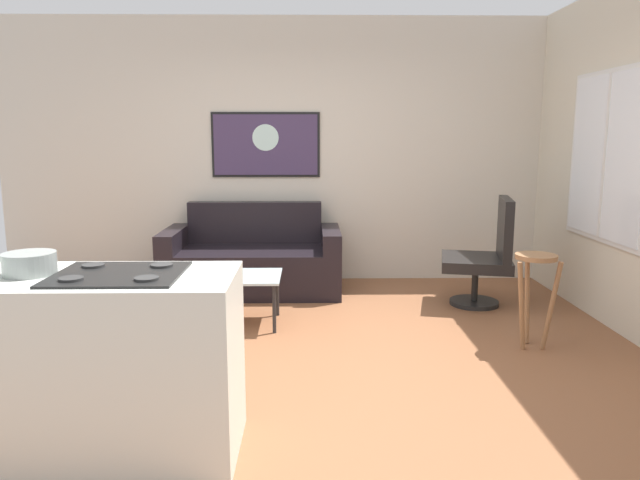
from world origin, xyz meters
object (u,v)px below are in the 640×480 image
couch (253,262)px  wall_painting (266,145)px  mixing_bowl (30,264)px  armchair (486,255)px  coffee_table (228,280)px  bar_stool (535,278)px

couch → wall_painting: bearing=76.9°
mixing_bowl → wall_painting: wall_painting is taller
armchair → wall_painting: size_ratio=0.88×
coffee_table → bar_stool: bearing=-14.4°
couch → coffee_table: size_ratio=2.01×
coffee_table → wall_painting: size_ratio=0.76×
bar_stool → wall_painting: (-2.13, 2.19, 0.94)m
coffee_table → armchair: 2.38m
armchair → bar_stool: size_ratio=1.42×
coffee_table → bar_stool: 2.42m
armchair → mixing_bowl: mixing_bowl is taller
mixing_bowl → wall_painting: size_ratio=0.21×
armchair → wall_painting: wall_painting is taller
bar_stool → wall_painting: bearing=134.2°
couch → wall_painting: 1.28m
armchair → bar_stool: (0.03, -1.13, 0.05)m
couch → coffee_table: bearing=-95.3°
coffee_table → couch: bearing=84.7°
coffee_table → bar_stool: (2.34, -0.60, 0.15)m
couch → mixing_bowl: (-0.76, -3.14, 0.67)m
armchair → mixing_bowl: (-2.97, -2.56, 0.48)m
armchair → bar_stool: 1.13m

